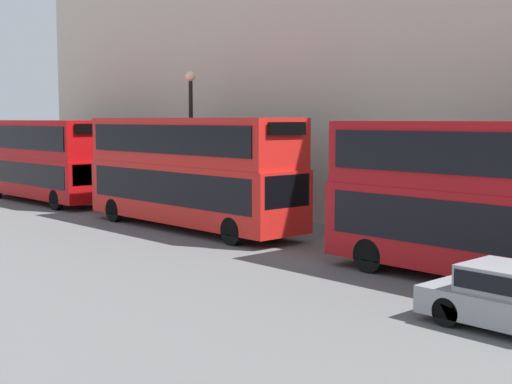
% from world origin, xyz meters
% --- Properties ---
extents(bus_leading, '(2.59, 10.07, 4.37)m').
position_xyz_m(bus_leading, '(1.60, 6.10, 2.41)').
color(bus_leading, '#A80F14').
rests_on(bus_leading, ground).
extents(bus_second_in_queue, '(2.59, 11.03, 4.46)m').
position_xyz_m(bus_second_in_queue, '(1.60, 19.51, 2.46)').
color(bus_second_in_queue, red).
rests_on(bus_second_in_queue, ground).
extents(bus_third_in_queue, '(2.59, 10.35, 4.35)m').
position_xyz_m(bus_third_in_queue, '(1.60, 32.35, 2.40)').
color(bus_third_in_queue, '#B20C0F').
rests_on(bus_third_in_queue, ground).
extents(street_lamp, '(0.44, 0.44, 6.50)m').
position_xyz_m(street_lamp, '(3.61, 22.06, 4.02)').
color(street_lamp, black).
rests_on(street_lamp, ground).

